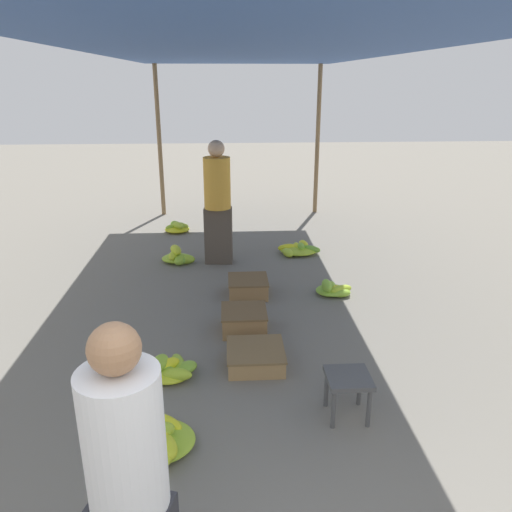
% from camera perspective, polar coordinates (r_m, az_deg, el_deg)
% --- Properties ---
extents(canopy_post_back_left, '(0.08, 0.08, 2.78)m').
position_cam_1_polar(canopy_post_back_left, '(9.76, -10.97, 12.62)').
color(canopy_post_back_left, olive).
rests_on(canopy_post_back_left, ground).
extents(canopy_post_back_right, '(0.08, 0.08, 2.78)m').
position_cam_1_polar(canopy_post_back_right, '(9.84, 7.05, 12.88)').
color(canopy_post_back_right, olive).
rests_on(canopy_post_back_right, ground).
extents(canopy_tarp, '(3.40, 8.66, 0.04)m').
position_cam_1_polar(canopy_tarp, '(5.50, -0.78, 22.51)').
color(canopy_tarp, '#33569E').
rests_on(canopy_tarp, canopy_post_front_left).
extents(vendor_foreground, '(0.43, 0.43, 1.63)m').
position_cam_1_polar(vendor_foreground, '(2.45, -14.30, -24.09)').
color(vendor_foreground, '#2D2D33').
rests_on(vendor_foreground, ground).
extents(stool, '(0.34, 0.34, 0.37)m').
position_cam_1_polar(stool, '(4.04, 10.48, -14.12)').
color(stool, '#4C4C4C').
rests_on(stool, ground).
extents(banana_pile_left_0, '(0.62, 0.61, 0.22)m').
position_cam_1_polar(banana_pile_left_0, '(3.87, -11.39, -19.97)').
color(banana_pile_left_0, '#99C231').
rests_on(banana_pile_left_0, ground).
extents(banana_pile_left_1, '(0.43, 0.41, 0.20)m').
position_cam_1_polar(banana_pile_left_1, '(8.76, -8.93, 3.24)').
color(banana_pile_left_1, '#A3C52F').
rests_on(banana_pile_left_1, ground).
extents(banana_pile_left_2, '(0.50, 0.48, 0.25)m').
position_cam_1_polar(banana_pile_left_2, '(7.29, -8.88, -0.17)').
color(banana_pile_left_2, '#99C231').
rests_on(banana_pile_left_2, ground).
extents(banana_pile_left_3, '(0.55, 0.45, 0.22)m').
position_cam_1_polar(banana_pile_left_3, '(4.62, -9.93, -12.61)').
color(banana_pile_left_3, '#86BA34').
rests_on(banana_pile_left_3, ground).
extents(banana_pile_right_0, '(0.45, 0.38, 0.20)m').
position_cam_1_polar(banana_pile_right_0, '(6.22, 8.81, -3.80)').
color(banana_pile_right_0, yellow).
rests_on(banana_pile_right_0, ground).
extents(banana_pile_right_1, '(0.66, 0.56, 0.16)m').
position_cam_1_polar(banana_pile_right_1, '(7.63, 4.86, 0.77)').
color(banana_pile_right_1, yellow).
rests_on(banana_pile_right_1, ground).
extents(crate_near, '(0.48, 0.48, 0.21)m').
position_cam_1_polar(crate_near, '(6.14, -0.91, -3.52)').
color(crate_near, olive).
rests_on(crate_near, ground).
extents(crate_mid, '(0.47, 0.47, 0.23)m').
position_cam_1_polar(crate_mid, '(5.30, -1.38, -7.33)').
color(crate_mid, olive).
rests_on(crate_mid, ground).
extents(crate_far, '(0.53, 0.53, 0.17)m').
position_cam_1_polar(crate_far, '(4.72, -0.05, -11.43)').
color(crate_far, '#9E7A4C').
rests_on(crate_far, ground).
extents(shopper_walking_mid, '(0.40, 0.40, 1.75)m').
position_cam_1_polar(shopper_walking_mid, '(7.01, -4.41, 6.26)').
color(shopper_walking_mid, '#4C4238').
rests_on(shopper_walking_mid, ground).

